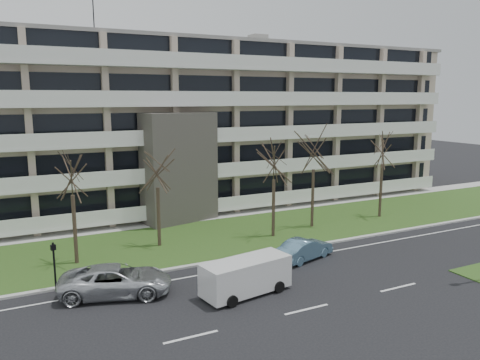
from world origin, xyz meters
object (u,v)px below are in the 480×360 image
white_van (247,273)px  pedestrian_signal (54,260)px  silver_pickup (116,281)px  blue_sedan (305,249)px

white_van → pedestrian_signal: (-8.99, 4.85, 0.59)m
silver_pickup → white_van: 6.85m
silver_pickup → pedestrian_signal: bearing=72.4°
white_van → blue_sedan: bearing=18.9°
silver_pickup → pedestrian_signal: 3.53m
white_van → pedestrian_signal: 10.23m
blue_sedan → white_van: white_van is taller
blue_sedan → pedestrian_signal: pedestrian_signal is taller
white_van → pedestrian_signal: pedestrian_signal is taller
blue_sedan → silver_pickup: bearing=74.1°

